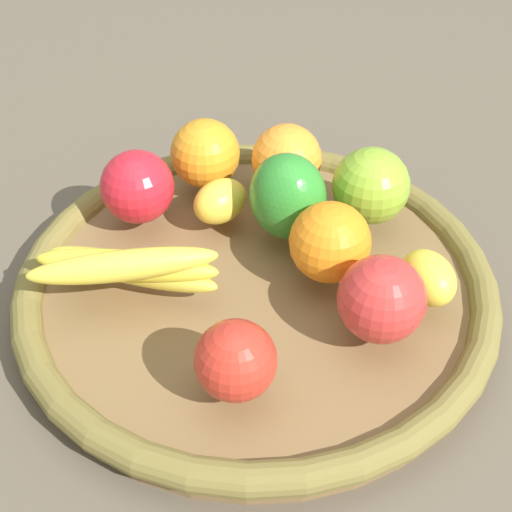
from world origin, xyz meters
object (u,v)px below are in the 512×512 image
Objects in this scene: banana_bunch at (127,267)px; orange_0 at (330,242)px; bell_pepper at (288,197)px; lemon_0 at (220,201)px; orange_2 at (287,159)px; apple_2 at (236,361)px; orange_1 at (205,154)px; apple_0 at (371,186)px; apple_3 at (136,188)px; apple_1 at (383,298)px; lemon_1 at (428,278)px.

orange_0 is at bearing -137.74° from banana_bunch.
lemon_0 is at bearing 21.98° from bell_pepper.
apple_2 is (-0.12, 0.25, -0.00)m from orange_2.
banana_bunch is (0.14, 0.13, -0.01)m from orange_0.
orange_2 and orange_1 have the same top height.
orange_2 reaches higher than banana_bunch.
apple_3 is (0.19, 0.14, -0.00)m from apple_0.
apple_1 is 1.28× the size of lemon_0.
apple_1 is 0.16m from bell_pepper.
lemon_1 is (-0.16, 0.00, -0.02)m from bell_pepper.
apple_2 is at bearing 95.34° from apple_0.
apple_1 is at bearing -157.24° from banana_bunch.
orange_2 is 1.24× the size of lemon_0.
orange_0 reaches higher than lemon_1.
lemon_0 is at bearing -2.91° from orange_0.
orange_0 is at bearing 140.24° from orange_2.
bell_pepper is 0.21m from apple_2.
banana_bunch reaches higher than lemon_1.
orange_0 is 0.97× the size of apple_0.
orange_2 is at bearing 4.13° from apple_0.
orange_2 is 1.11× the size of apple_2.
apple_0 is (0.10, -0.07, 0.02)m from lemon_1.
bell_pepper is (0.07, -0.03, 0.01)m from orange_0.
apple_0 reaches higher than orange_1.
banana_bunch is at bearing 105.13° from orange_1.
apple_1 is 0.21m from lemon_0.
bell_pepper reaches higher than orange_1.
apple_2 is (0.08, 0.19, 0.01)m from lemon_1.
orange_0 is at bearing -168.77° from apple_3.
orange_1 is at bearing -4.79° from lemon_1.
orange_1 is 1.11× the size of apple_2.
orange_1 is at bearing -5.04° from bell_pepper.
apple_1 is 0.97× the size of apple_0.
apple_1 is at bearing 168.38° from lemon_0.
orange_1 is 0.95× the size of apple_0.
apple_0 reaches higher than lemon_1.
lemon_0 is at bearing -49.16° from apple_2.
lemon_1 is 0.28m from orange_1.
apple_2 reaches higher than lemon_0.
bell_pepper is at bearing 52.23° from apple_0.
lemon_1 is 0.92× the size of apple_2.
apple_1 is 0.23m from banana_bunch.
bell_pepper is 0.08m from orange_2.
apple_1 is at bearing -116.32° from apple_2.
banana_bunch is at bearing 42.26° from orange_0.
apple_1 reaches higher than banana_bunch.
lemon_0 is (0.13, -0.01, -0.02)m from orange_0.
apple_0 is 1.17× the size of apple_2.
apple_0 reaches higher than apple_1.
apple_1 is (-0.08, 0.04, 0.00)m from orange_0.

